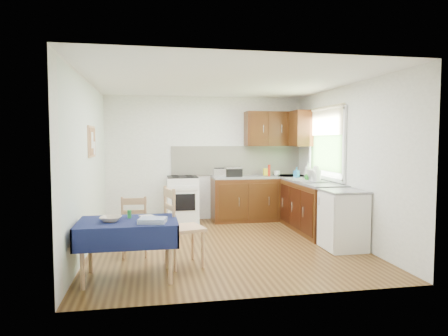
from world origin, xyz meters
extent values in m
plane|color=#482B13|center=(0.00, 0.00, 0.00)|extent=(4.20, 4.20, 0.00)
cube|color=white|center=(0.00, 0.00, 2.50)|extent=(4.00, 4.20, 0.02)
cube|color=silver|center=(0.00, 2.10, 1.25)|extent=(4.00, 0.02, 2.50)
cube|color=silver|center=(0.00, -2.10, 1.25)|extent=(4.00, 0.02, 2.50)
cube|color=white|center=(-2.00, 0.00, 1.25)|extent=(0.02, 4.20, 2.50)
cube|color=silver|center=(2.00, 0.00, 1.25)|extent=(0.02, 4.20, 2.50)
cube|color=#371209|center=(1.05, 1.80, 0.43)|extent=(1.90, 0.60, 0.86)
cube|color=#371209|center=(1.70, 0.65, 0.43)|extent=(0.60, 1.70, 0.86)
cube|color=slate|center=(1.05, 1.80, 0.88)|extent=(1.90, 0.60, 0.04)
cube|color=slate|center=(1.70, 0.65, 0.88)|extent=(0.60, 1.70, 0.04)
cube|color=slate|center=(1.70, 1.80, 0.88)|extent=(0.60, 0.60, 0.04)
cube|color=white|center=(0.65, 2.08, 1.20)|extent=(2.70, 0.02, 0.60)
cube|color=#371209|center=(1.40, 1.93, 1.85)|extent=(1.20, 0.35, 0.70)
cube|color=#371209|center=(1.82, 1.50, 1.85)|extent=(0.35, 0.50, 0.70)
cube|color=white|center=(-0.50, 1.80, 0.45)|extent=(0.60, 0.60, 0.90)
cube|color=black|center=(-0.50, 1.80, 0.91)|extent=(0.58, 0.58, 0.02)
cube|color=black|center=(-0.50, 1.50, 0.45)|extent=(0.44, 0.01, 0.32)
cube|color=#345924|center=(1.99, 0.70, 1.50)|extent=(0.01, 1.40, 0.85)
cube|color=white|center=(1.97, 0.70, 2.15)|extent=(0.04, 1.48, 0.06)
cube|color=white|center=(1.97, 0.70, 0.95)|extent=(0.04, 1.48, 0.06)
cube|color=tan|center=(1.96, 0.70, 1.93)|extent=(0.02, 1.36, 0.44)
cube|color=white|center=(1.70, -0.55, 0.42)|extent=(0.55, 0.58, 0.85)
cube|color=slate|center=(1.70, -0.55, 0.87)|extent=(0.58, 0.60, 0.03)
cube|color=tan|center=(-1.98, 0.30, 1.60)|extent=(0.02, 0.62, 0.47)
cube|color=#AC6948|center=(-1.96, 0.30, 1.60)|extent=(0.01, 0.56, 0.41)
cube|color=white|center=(-1.95, 0.22, 1.62)|extent=(0.00, 0.18, 0.24)
cube|color=white|center=(-1.95, 0.42, 1.50)|extent=(0.00, 0.15, 0.20)
cube|color=#0D1236|center=(-1.37, -1.26, 0.67)|extent=(1.10, 0.73, 0.03)
cube|color=#0D1236|center=(-1.37, -1.64, 0.56)|extent=(1.14, 0.02, 0.26)
cube|color=#0D1236|center=(-1.37, -0.88, 0.56)|extent=(1.14, 0.02, 0.26)
cube|color=#0D1236|center=(-1.93, -1.26, 0.56)|extent=(0.02, 0.77, 0.26)
cube|color=#0D1236|center=(-0.81, -1.26, 0.56)|extent=(0.02, 0.77, 0.26)
cylinder|color=tan|center=(-1.84, -1.55, 0.33)|extent=(0.05, 0.05, 0.66)
cylinder|color=tan|center=(-0.90, -1.55, 0.33)|extent=(0.05, 0.05, 0.66)
cylinder|color=tan|center=(-1.84, -0.97, 0.33)|extent=(0.05, 0.05, 0.66)
cylinder|color=tan|center=(-0.90, -0.97, 0.33)|extent=(0.05, 0.05, 0.66)
cube|color=tan|center=(-1.33, -0.33, 0.41)|extent=(0.39, 0.39, 0.04)
cube|color=tan|center=(-1.33, -0.49, 0.72)|extent=(0.34, 0.04, 0.27)
cylinder|color=tan|center=(-1.17, -0.18, 0.20)|extent=(0.03, 0.03, 0.41)
cylinder|color=tan|center=(-1.48, -0.17, 0.20)|extent=(0.03, 0.03, 0.41)
cylinder|color=tan|center=(-1.18, -0.48, 0.20)|extent=(0.03, 0.03, 0.41)
cylinder|color=tan|center=(-1.49, -0.47, 0.20)|extent=(0.03, 0.03, 0.41)
cube|color=tan|center=(-0.69, -0.90, 0.49)|extent=(0.55, 0.55, 0.04)
cube|color=tan|center=(-0.87, -0.95, 0.87)|extent=(0.13, 0.41, 0.32)
cylinder|color=tan|center=(-0.46, -1.03, 0.24)|extent=(0.04, 0.04, 0.49)
cylinder|color=tan|center=(-0.55, -0.67, 0.24)|extent=(0.04, 0.04, 0.49)
cylinder|color=tan|center=(-0.82, -1.12, 0.24)|extent=(0.04, 0.04, 0.49)
cylinder|color=tan|center=(-0.91, -0.77, 0.24)|extent=(0.04, 0.04, 0.49)
cube|color=silver|center=(0.22, 1.72, 0.98)|extent=(0.24, 0.15, 0.16)
cube|color=black|center=(0.22, 1.72, 1.07)|extent=(0.20, 0.02, 0.02)
cube|color=black|center=(0.51, 1.78, 0.98)|extent=(0.33, 0.28, 0.15)
cube|color=silver|center=(0.51, 1.78, 1.07)|extent=(0.33, 0.28, 0.03)
cylinder|color=red|center=(1.22, 1.68, 1.02)|extent=(0.05, 0.05, 0.23)
cube|color=yellow|center=(1.22, 1.89, 0.97)|extent=(0.12, 0.10, 0.14)
cube|color=gray|center=(1.62, 0.50, 0.91)|extent=(0.46, 0.35, 0.02)
cylinder|color=white|center=(1.62, 0.50, 1.01)|extent=(0.06, 0.22, 0.21)
cylinder|color=white|center=(1.70, 0.47, 1.01)|extent=(0.17, 0.17, 0.21)
sphere|color=white|center=(1.70, 0.47, 1.13)|extent=(0.11, 0.11, 0.11)
imported|color=white|center=(1.40, 1.74, 0.95)|extent=(0.17, 0.17, 0.10)
imported|color=white|center=(1.70, 0.83, 1.06)|extent=(0.16, 0.16, 0.32)
imported|color=#2077BD|center=(1.68, 1.36, 1.00)|extent=(0.12, 0.12, 0.19)
imported|color=#227B21|center=(1.65, 0.69, 0.99)|extent=(0.20, 0.20, 0.18)
imported|color=beige|center=(-1.56, -1.29, 0.72)|extent=(0.28, 0.28, 0.06)
imported|color=white|center=(-1.21, -1.14, 0.70)|extent=(0.22, 0.25, 0.02)
cylinder|color=#258937|center=(-1.36, -1.12, 0.74)|extent=(0.05, 0.05, 0.10)
cube|color=#27438F|center=(-1.09, -1.44, 0.71)|extent=(0.34, 0.29, 0.05)
camera|label=1|loc=(-1.09, -5.97, 1.62)|focal=32.00mm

